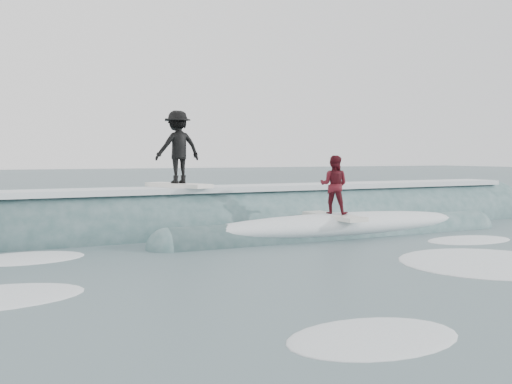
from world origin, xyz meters
name	(u,v)px	position (x,y,z in m)	size (l,w,h in m)	color
ground	(326,255)	(0.00, 0.00, 0.00)	(160.00, 160.00, 0.00)	#40585E
breaking_wave	(252,229)	(0.22, 4.02, 0.04)	(20.89, 3.93, 2.29)	#355859
surfer_black	(178,150)	(-1.74, 4.29, 2.18)	(1.32, 2.05, 1.95)	white
surfer_red	(334,190)	(1.56, 2.09, 1.17)	(0.89, 2.03, 1.56)	silver
whitewater	(429,269)	(0.89, -2.02, 0.00)	(14.27, 8.72, 0.10)	white
far_swells	(103,198)	(-1.15, 17.65, 0.00)	(37.32, 8.65, 0.80)	#355859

